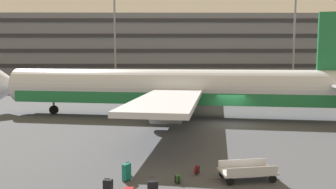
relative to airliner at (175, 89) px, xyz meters
The scene contains 12 objects.
ground_plane 6.78m from the airliner, 35.05° to the right, with size 600.00×600.00×0.00m, color #424449.
terminal_structure 42.22m from the airliner, 83.09° to the left, with size 177.14×14.41×14.83m.
airliner is the anchor object (origin of this frame).
light_mast_left 31.68m from the airliner, 109.27° to the left, with size 1.80×0.50×19.63m.
light_mast_center_left 38.37m from the airliner, 51.94° to the left, with size 1.80×0.50×25.63m.
suitcase_large 17.79m from the airliner, 99.01° to the right, with size 0.42×0.49×0.91m.
suitcase_red 19.54m from the airliner, 99.98° to the right, with size 0.42×0.36×0.76m.
suitcase_orange 19.51m from the airliner, 94.30° to the right, with size 0.47×0.30×0.88m.
backpack_small 18.02m from the airliner, 91.07° to the right, with size 0.41×0.36×0.49m.
backpack_silver 17.13m from the airliner, 99.55° to the right, with size 0.44×0.41×0.49m.
backpack_black 16.86m from the airliner, 87.83° to the right, with size 0.37×0.39×0.54m.
baggage_cart 17.77m from the airliner, 80.23° to the right, with size 3.36×1.66×0.82m.
Camera 1 is at (-5.96, -29.35, 5.76)m, focal length 35.97 mm.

